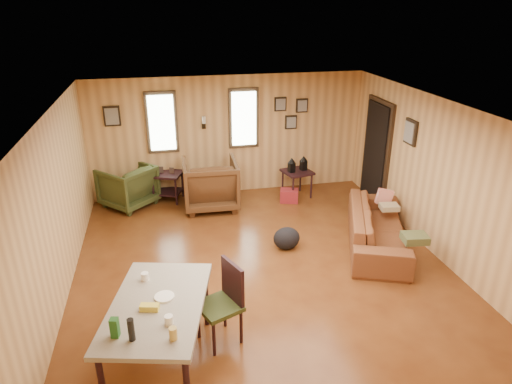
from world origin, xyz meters
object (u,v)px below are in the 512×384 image
recliner_green (128,184)px  end_table (168,182)px  sofa (378,221)px  dining_table (157,310)px  side_table (297,170)px  recliner_brown (210,182)px

recliner_green → end_table: bearing=143.6°
sofa → dining_table: bearing=140.9°
end_table → side_table: bearing=-7.7°
recliner_green → end_table: recliner_green is taller
dining_table → end_table: bearing=100.8°
sofa → recliner_green: (-4.02, 2.46, 0.02)m
side_table → recliner_brown: bearing=-175.2°
sofa → end_table: 4.15m
end_table → side_table: size_ratio=0.84×
end_table → dining_table: (-0.24, -4.54, 0.34)m
recliner_brown → dining_table: bearing=77.7°
recliner_brown → recliner_green: 1.61m
recliner_green → end_table: size_ratio=1.26×
side_table → end_table: bearing=172.3°
sofa → recliner_brown: bearing=71.4°
recliner_brown → recliner_green: (-1.56, 0.39, -0.08)m
recliner_green → dining_table: (0.52, -4.44, 0.29)m
sofa → recliner_brown: (-2.46, 2.07, 0.09)m
sofa → side_table: bearing=38.7°
sofa → recliner_brown: 3.22m
recliner_green → side_table: bearing=131.9°
recliner_green → end_table: (0.76, 0.10, -0.05)m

